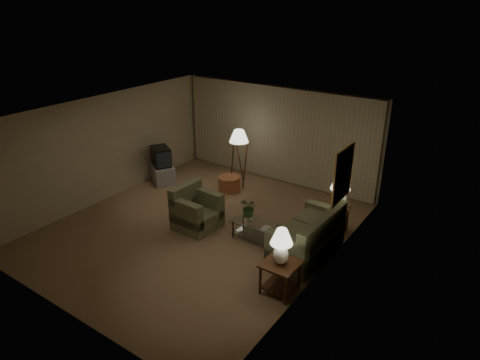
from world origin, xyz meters
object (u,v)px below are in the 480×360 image
Objects in this scene: armchair at (197,212)px; table_lamp_near at (281,243)px; coffee_table at (255,228)px; side_table_near at (280,272)px; ottoman at (229,183)px; crt_tv at (161,156)px; vase at (249,217)px; table_lamp_far at (340,189)px; floor_lamp at (239,157)px; tv_cabinet at (162,173)px; sofa at (306,238)px; side_table_far at (338,215)px.

table_lamp_near is (2.70, -0.96, 0.61)m from armchair.
side_table_near is at bearing -43.19° from coffee_table.
ottoman is at bearing 137.47° from side_table_near.
vase is at bearing 14.01° from crt_tv.
table_lamp_far reaches higher than side_table_near.
crt_tv is at bearing -152.66° from floor_lamp.
table_lamp_near is 5.78m from tv_cabinet.
tv_cabinet is 2.28m from floor_lamp.
side_table_near is 0.80× the size of crt_tv.
side_table_near is 5.74m from crt_tv.
table_lamp_far reaches higher than table_lamp_near.
sofa is 1.15× the size of floor_lamp.
vase is at bearing 139.85° from table_lamp_near.
tv_cabinet is at bearing 163.33° from coffee_table.
floor_lamp reaches higher than coffee_table.
table_lamp_far is (-0.00, 0.00, 0.65)m from side_table_far.
armchair is 2.91m from crt_tv.
table_lamp_far is 3.35m from floor_lamp.
side_table_near reaches higher than coffee_table.
side_table_near is at bearing 6.47° from crt_tv.
floor_lamp is at bearing 165.83° from side_table_far.
floor_lamp is (-3.24, 0.82, 0.45)m from side_table_far.
floor_lamp is (-3.09, 2.07, 0.45)m from sofa.
table_lamp_far reaches higher than coffee_table.
ottoman is (-3.29, 0.41, -0.20)m from side_table_far.
vase is at bearing -137.66° from table_lamp_far.
floor_lamp is (-0.54, 2.46, 0.46)m from armchair.
side_table_far is at bearing 42.34° from vase.
floor_lamp reaches higher than side_table_far.
armchair is at bearing -78.53° from sofa.
coffee_table is 1.69× the size of ottoman.
coffee_table is 6.45× the size of vase.
floor_lamp is at bearing 58.65° from tv_cabinet.
armchair is at bearing -148.71° from table_lamp_far.
vase is (-1.33, -0.10, 0.10)m from sofa.
side_table_near is at bearing 9.05° from sofa.
floor_lamp is at bearing 84.12° from ottoman.
crt_tv reaches higher than vase.
armchair reaches higher than vase.
table_lamp_near is 1.97m from coffee_table.
side_table_far is at bearing 33.43° from tv_cabinet.
crt_tv reaches higher than side_table_near.
armchair is at bearing -74.22° from ottoman.
coffee_table is 0.62× the size of floor_lamp.
tv_cabinet is (-5.20, 2.41, -0.75)m from table_lamp_near.
table_lamp_near reaches higher than side_table_near.
ottoman is at bearing 137.92° from coffee_table.
table_lamp_near is at bearing -107.14° from armchair.
side_table_far is 2.01m from vase.
table_lamp_far reaches higher than tv_cabinet.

